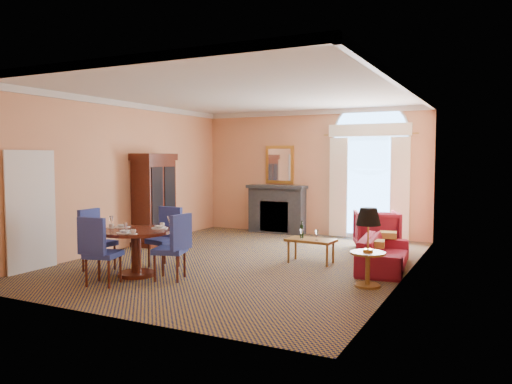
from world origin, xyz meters
The scene contains 12 objects.
ground centered at (0.00, 0.00, 0.00)m, with size 7.50×7.50×0.00m, color #14193F.
room_envelope centered at (-0.03, 0.67, 2.51)m, with size 6.04×7.52×3.45m.
armoire centered at (-2.72, 0.72, 1.00)m, with size 0.60×1.06×2.08m.
dining_table centered at (-1.06, -1.89, 0.57)m, with size 1.25×1.25×0.98m.
dining_chair_north centered at (-1.06, -1.03, 0.62)m, with size 0.57×0.57×1.08m.
dining_chair_south centered at (-1.14, -2.69, 0.62)m, with size 0.59×0.59×1.08m.
dining_chair_east centered at (-0.30, -1.84, 0.62)m, with size 0.60×0.60×1.08m.
dining_chair_west centered at (-2.01, -1.88, 0.62)m, with size 0.50×0.48×1.08m.
sofa centered at (2.55, 0.52, 0.29)m, with size 1.96×0.77×0.57m, color maroon.
armchair centered at (2.00, 2.34, 0.42)m, with size 0.91×0.93×0.85m, color maroon.
coffee_table centered at (1.20, 0.39, 0.43)m, with size 0.93×0.56×0.79m.
side_table centered at (2.60, -0.86, 0.78)m, with size 0.54×0.54×1.19m.
Camera 1 is at (4.44, -8.41, 2.00)m, focal length 35.00 mm.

